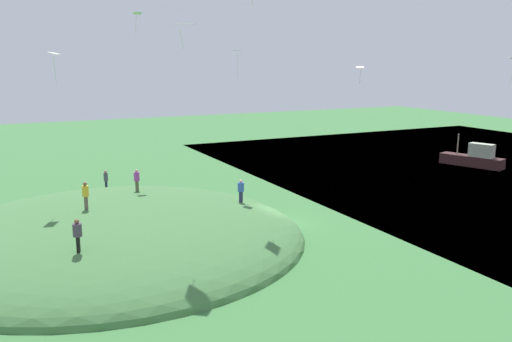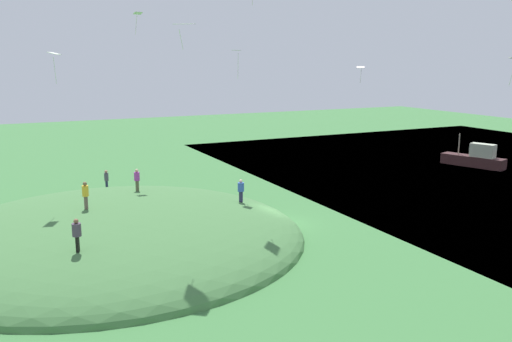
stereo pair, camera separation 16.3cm
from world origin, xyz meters
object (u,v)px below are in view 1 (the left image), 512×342
Objects in this scene: boat_on_lake at (474,158)px; kite_0 at (137,15)px; kite_8 at (360,68)px; kite_5 at (184,25)px; person_on_hilltop at (106,178)px; kite_2 at (54,55)px; person_walking_path at (85,192)px; person_watching_kites at (241,188)px; person_with_child at (77,232)px; person_near_shore at (137,177)px; kite_4 at (236,53)px.

boat_on_lake is 40.89m from kite_0.
kite_0 is 19.13m from kite_8.
boat_on_lake is at bearing -160.20° from kite_5.
kite_8 is at bearing 7.96° from person_on_hilltop.
kite_2 is at bearing -54.82° from kite_5.
person_on_hilltop is at bearing 130.61° from person_walking_path.
person_walking_path is at bearing -124.00° from person_watching_kites.
person_watching_kites is (33.27, 8.52, 1.78)m from boat_on_lake.
person_on_hilltop is 24.12m from kite_8.
kite_0 is 14.51m from kite_5.
boat_on_lake is 45.06m from person_walking_path.
person_walking_path is at bearing -97.62° from boat_on_lake.
person_watching_kites is at bearing -38.64° from person_with_child.
kite_5 reaches higher than person_walking_path.
kite_4 is at bearing 148.44° from person_near_shore.
person_near_shore is 13.02m from kite_0.
person_with_child is at bearing 21.54° from kite_8.
kite_2 is (4.43, 9.07, 10.37)m from person_on_hilltop.
boat_on_lake is 4.26× the size of person_watching_kites.
person_on_hilltop is (40.80, -3.59, 0.92)m from boat_on_lake.
boat_on_lake is 34.39m from person_watching_kites.
kite_2 reaches higher than person_watching_kites.
kite_0 is at bearing -16.73° from kite_8.
kite_5 reaches higher than person_with_child.
kite_8 is (-24.88, -0.40, -0.97)m from kite_2.
person_watching_kites is 15.58m from kite_2.
person_watching_kites is 1.19× the size of kite_5.
person_on_hilltop is at bearing -51.98° from kite_0.
boat_on_lake is at bearing -171.35° from kite_4.
person_on_hilltop is 0.83× the size of kite_4.
kite_4 is at bearing -1.10° from kite_8.
kite_5 is at bearing -79.29° from person_watching_kites.
kite_2 is 1.45× the size of kite_5.
person_with_child is (5.83, 11.08, -0.19)m from person_near_shore.
kite_0 reaches higher than kite_5.
person_on_hilltop is 14.29m from person_watching_kites.
person_with_child is at bearing 36.91° from person_near_shore.
person_walking_path is 0.88× the size of kite_2.
boat_on_lake is 43.57m from kite_5.
kite_2 is (-0.45, -9.59, 9.15)m from person_with_child.
person_near_shore is 1.19× the size of kite_5.
kite_2 is at bearing 39.50° from kite_0.
person_with_child is at bearing 8.54° from kite_5.
kite_8 is at bearing -179.07° from kite_2.
kite_2 is 1.43× the size of kite_8.
kite_2 reaches higher than person_with_child.
person_on_hilltop is at bearing -113.24° from boat_on_lake.
kite_0 is 1.23× the size of kite_5.
boat_on_lake is 23.38m from kite_8.
kite_5 is at bearing 86.29° from kite_0.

